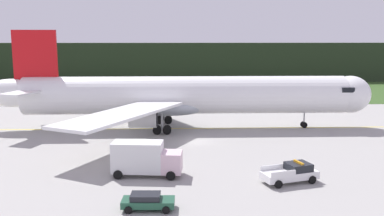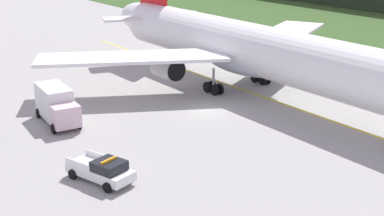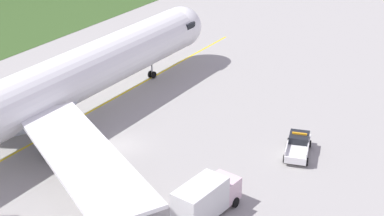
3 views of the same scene
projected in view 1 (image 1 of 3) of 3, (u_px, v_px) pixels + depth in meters
ground at (196, 142)px, 55.04m from camera, size 320.00×320.00×0.00m
grass_verge at (187, 90)px, 106.93m from camera, size 320.00×46.20×0.04m
distant_tree_line at (185, 62)px, 126.60m from camera, size 288.00×4.91×11.68m
taxiway_centerline_main at (185, 128)px, 62.95m from camera, size 74.99×0.56×0.01m
airliner at (181, 96)px, 62.11m from camera, size 57.08×43.50×14.47m
ops_pickup_truck at (291, 173)px, 39.62m from camera, size 5.67×3.58×1.94m
catering_truck at (145, 158)px, 41.27m from camera, size 6.96×3.22×3.57m
staff_car at (147, 201)px, 33.38m from camera, size 4.22×2.06×1.30m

